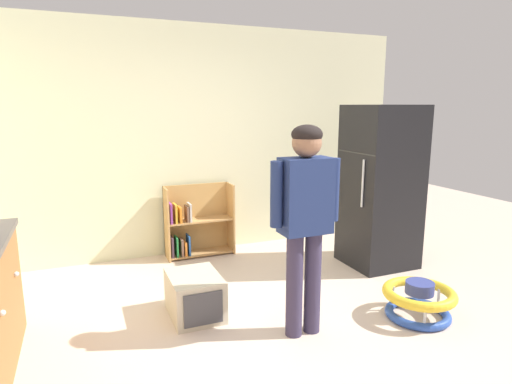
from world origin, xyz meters
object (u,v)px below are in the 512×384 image
(bookshelf, at_px, (195,225))
(pet_carrier, at_px, (195,295))
(refrigerator, at_px, (380,187))
(baby_walker, at_px, (419,300))
(standing_person, at_px, (305,211))

(bookshelf, height_order, pet_carrier, bookshelf)
(bookshelf, bearing_deg, pet_carrier, -104.47)
(refrigerator, height_order, bookshelf, refrigerator)
(bookshelf, height_order, baby_walker, bookshelf)
(refrigerator, xyz_separation_m, bookshelf, (-1.84, 1.07, -0.52))
(baby_walker, bearing_deg, refrigerator, 67.52)
(refrigerator, height_order, pet_carrier, refrigerator)
(standing_person, bearing_deg, refrigerator, 34.43)
(refrigerator, xyz_separation_m, standing_person, (-1.52, -1.04, 0.11))
(bookshelf, distance_m, standing_person, 2.22)
(refrigerator, relative_size, baby_walker, 2.95)
(refrigerator, distance_m, pet_carrier, 2.38)
(baby_walker, xyz_separation_m, pet_carrier, (-1.74, 0.76, 0.02))
(refrigerator, distance_m, standing_person, 1.84)
(refrigerator, relative_size, standing_person, 1.09)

